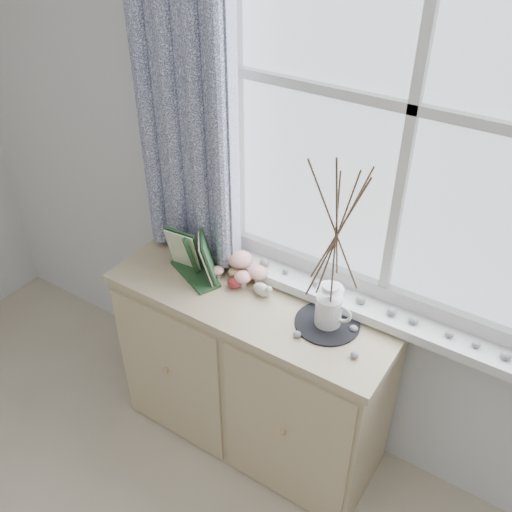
{
  "coord_description": "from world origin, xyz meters",
  "views": [
    {
      "loc": [
        0.8,
        0.31,
        2.31
      ],
      "look_at": [
        -0.1,
        1.7,
        1.1
      ],
      "focal_mm": 40.0,
      "sensor_mm": 36.0,
      "label": 1
    }
  ],
  "objects_px": {
    "sideboard": "(252,371)",
    "toadstool_cluster": "(243,267)",
    "twig_pitcher": "(337,228)",
    "botanical_book": "(189,258)"
  },
  "relations": [
    {
      "from": "botanical_book",
      "to": "toadstool_cluster",
      "type": "distance_m",
      "value": 0.22
    },
    {
      "from": "sideboard",
      "to": "botanical_book",
      "type": "bearing_deg",
      "value": -172.62
    },
    {
      "from": "twig_pitcher",
      "to": "sideboard",
      "type": "bearing_deg",
      "value": -178.88
    },
    {
      "from": "sideboard",
      "to": "twig_pitcher",
      "type": "relative_size",
      "value": 1.61
    },
    {
      "from": "botanical_book",
      "to": "twig_pitcher",
      "type": "relative_size",
      "value": 0.4
    },
    {
      "from": "sideboard",
      "to": "toadstool_cluster",
      "type": "relative_size",
      "value": 5.22
    },
    {
      "from": "botanical_book",
      "to": "toadstool_cluster",
      "type": "bearing_deg",
      "value": 57.53
    },
    {
      "from": "sideboard",
      "to": "twig_pitcher",
      "type": "distance_m",
      "value": 0.91
    },
    {
      "from": "sideboard",
      "to": "toadstool_cluster",
      "type": "bearing_deg",
      "value": 138.63
    },
    {
      "from": "toadstool_cluster",
      "to": "twig_pitcher",
      "type": "xyz_separation_m",
      "value": [
        0.42,
        -0.06,
        0.37
      ]
    }
  ]
}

